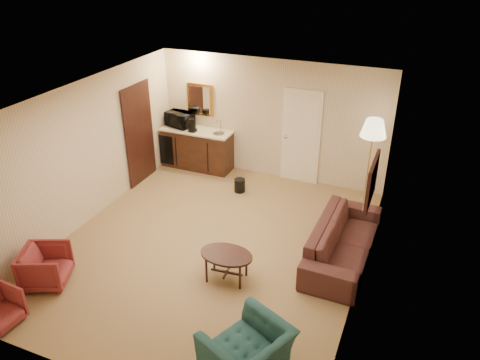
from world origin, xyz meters
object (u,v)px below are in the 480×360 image
object	(u,v)px
teal_armchair	(247,345)
wetbar_cabinet	(197,149)
coffee_maker	(192,125)
waste_bin	(240,185)
rose_chair_near	(45,265)
microwave	(179,118)
floor_lamp	(369,164)
sofa	(344,235)
coffee_table	(227,266)

from	to	relation	value
teal_armchair	wetbar_cabinet	bearing A→B (deg)	-123.36
coffee_maker	waste_bin	bearing A→B (deg)	-39.96
rose_chair_near	coffee_maker	distance (m)	4.50
waste_bin	coffee_maker	world-z (taller)	coffee_maker
microwave	floor_lamp	bearing A→B (deg)	8.36
sofa	floor_lamp	world-z (taller)	floor_lamp
sofa	waste_bin	size ratio (longest dim) A/B	8.06
wetbar_cabinet	teal_armchair	distance (m)	5.86
sofa	coffee_maker	world-z (taller)	coffee_maker
floor_lamp	waste_bin	world-z (taller)	floor_lamp
coffee_table	rose_chair_near	bearing A→B (deg)	-155.59
coffee_table	microwave	xyz separation A→B (m)	(-2.71, 3.49, 0.89)
teal_armchair	floor_lamp	size ratio (longest dim) A/B	0.53
rose_chair_near	coffee_table	xyz separation A→B (m)	(2.50, 1.13, -0.10)
sofa	microwave	bearing A→B (deg)	63.43
sofa	coffee_table	distance (m)	1.99
wetbar_cabinet	sofa	distance (m)	4.38
rose_chair_near	floor_lamp	bearing A→B (deg)	-67.61
floor_lamp	waste_bin	size ratio (longest dim) A/B	6.43
sofa	coffee_maker	size ratio (longest dim) A/B	7.64
wetbar_cabinet	coffee_table	world-z (taller)	wetbar_cabinet
floor_lamp	rose_chair_near	bearing A→B (deg)	-134.08
sofa	microwave	distance (m)	4.86
rose_chair_near	coffee_table	world-z (taller)	rose_chair_near
coffee_table	floor_lamp	size ratio (longest dim) A/B	0.46
wetbar_cabinet	sofa	world-z (taller)	wetbar_cabinet
coffee_table	microwave	distance (m)	4.51
sofa	waste_bin	bearing A→B (deg)	60.50
waste_bin	floor_lamp	bearing A→B (deg)	9.09
coffee_maker	sofa	bearing A→B (deg)	-44.79
rose_chair_near	coffee_maker	xyz separation A→B (m)	(0.22, 4.43, 0.73)
wetbar_cabinet	rose_chair_near	bearing A→B (deg)	-93.14
waste_bin	sofa	bearing A→B (deg)	-30.89
coffee_maker	wetbar_cabinet	bearing A→B (deg)	60.22
sofa	waste_bin	world-z (taller)	sofa
sofa	teal_armchair	bearing A→B (deg)	168.67
sofa	coffee_table	world-z (taller)	sofa
rose_chair_near	waste_bin	bearing A→B (deg)	-46.18
teal_armchair	waste_bin	world-z (taller)	teal_armchair
sofa	microwave	xyz separation A→B (m)	(-4.26, 2.26, 0.68)
coffee_table	wetbar_cabinet	bearing A→B (deg)	123.34
coffee_table	coffee_maker	size ratio (longest dim) A/B	2.78
rose_chair_near	microwave	size ratio (longest dim) A/B	1.12
teal_armchair	microwave	bearing A→B (deg)	-120.18
wetbar_cabinet	floor_lamp	world-z (taller)	floor_lamp
rose_chair_near	coffee_table	distance (m)	2.75
coffee_maker	coffee_table	bearing A→B (deg)	-71.82
floor_lamp	coffee_maker	xyz separation A→B (m)	(-3.88, 0.20, 0.16)
teal_armchair	coffee_maker	xyz separation A→B (m)	(-3.21, 4.80, 0.65)
wetbar_cabinet	teal_armchair	bearing A→B (deg)	-57.10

